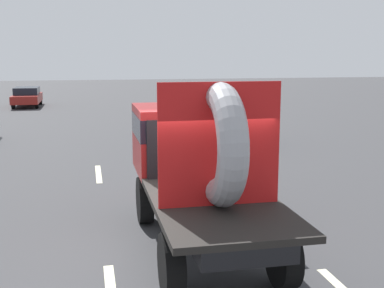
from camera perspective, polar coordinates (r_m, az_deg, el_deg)
ground_plane at (r=9.04m, az=-0.92°, el=-12.37°), size 120.00×120.00×0.00m
flatbed_truck at (r=9.43m, az=0.31°, el=-1.40°), size 2.02×5.31×3.07m
distant_sedan at (r=19.94m, az=3.85°, el=2.40°), size 1.85×4.31×1.40m
lane_dash_left_far at (r=14.95m, az=-10.59°, el=-3.35°), size 0.16×2.22×0.01m
lane_dash_right_far at (r=14.87m, az=2.71°, el=-3.26°), size 0.16×2.81×0.01m
oncoming_car at (r=35.03m, az=-18.26°, el=5.18°), size 1.68×3.91×1.28m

